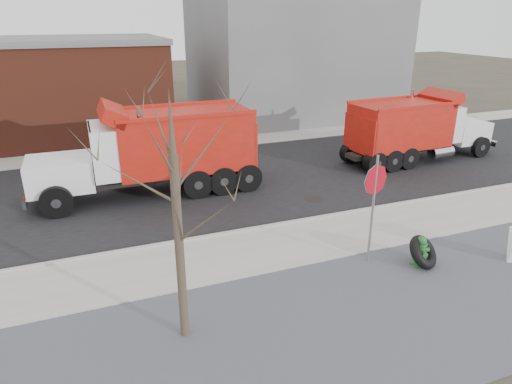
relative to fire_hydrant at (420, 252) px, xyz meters
name	(u,v)px	position (x,y,z in m)	size (l,w,h in m)	color
ground	(274,253)	(-3.39, 2.06, -0.40)	(120.00, 120.00, 0.00)	#383328
gravel_verge	(338,324)	(-3.39, -1.44, -0.39)	(60.00, 5.00, 0.03)	slate
sidewalk	(271,248)	(-3.39, 2.31, -0.37)	(60.00, 2.50, 0.06)	#9E9B93
curb	(255,229)	(-3.39, 3.61, -0.35)	(60.00, 0.15, 0.11)	#9E9B93
road	(212,182)	(-3.39, 8.36, -0.39)	(60.00, 9.40, 0.02)	black
far_sidewalk	(181,147)	(-3.39, 14.06, -0.37)	(60.00, 2.00, 0.06)	#9E9B93
building_grey	(291,53)	(5.61, 20.06, 3.60)	(12.00, 10.00, 8.00)	slate
bare_tree	(175,190)	(-6.59, -0.54, 2.89)	(3.20, 3.20, 5.20)	#382D23
fire_hydrant	(420,252)	(0.00, 0.00, 0.00)	(0.50, 0.48, 0.88)	#2B6C29
truck_tire	(423,252)	(0.03, -0.06, 0.02)	(1.22, 1.15, 0.91)	black
stop_sign	(374,192)	(-1.21, 0.65, 1.67)	(0.81, 0.23, 3.06)	gray
dump_truck_red_a	(416,127)	(6.16, 7.87, 1.19)	(7.79, 2.55, 3.13)	black
dump_truck_red_b	(156,148)	(-5.59, 7.98, 1.38)	(8.26, 2.43, 3.49)	black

